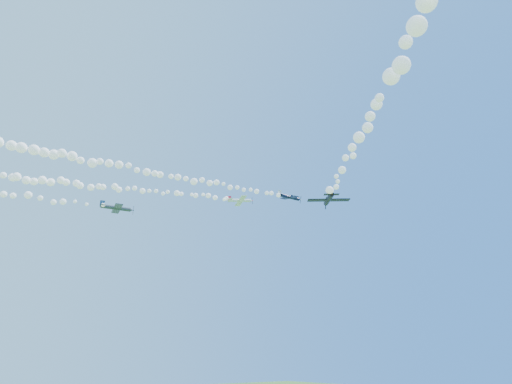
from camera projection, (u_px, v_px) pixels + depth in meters
plane_white at (241, 200)px, 117.49m from camera, size 7.18×7.60×2.02m
smoke_trail_white at (101, 186)px, 107.03m from camera, size 64.46×24.56×3.05m
plane_navy at (290, 197)px, 118.59m from camera, size 7.74×7.97×2.63m
smoke_trail_navy at (150, 171)px, 101.90m from camera, size 72.40×15.25×3.00m
plane_grey at (117, 208)px, 91.76m from camera, size 7.31×7.74×2.25m
plane_black at (329, 199)px, 66.00m from camera, size 5.97×5.64×1.67m
smoke_trail_black at (423, 7)px, 29.65m from camera, size 45.28×59.90×2.60m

